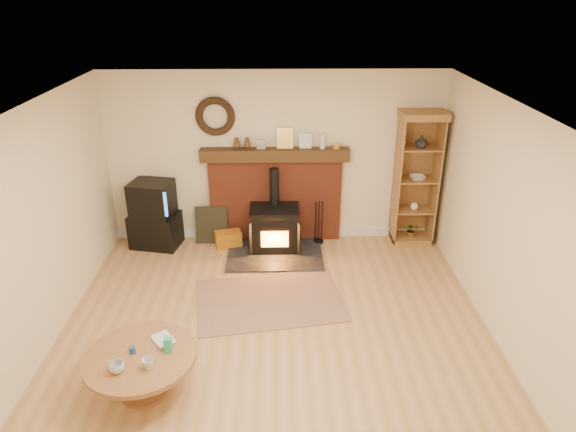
{
  "coord_description": "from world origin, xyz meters",
  "views": [
    {
      "loc": [
        0.06,
        -4.59,
        3.72
      ],
      "look_at": [
        0.16,
        1.0,
        1.15
      ],
      "focal_mm": 32.0,
      "sensor_mm": 36.0,
      "label": 1
    }
  ],
  "objects_px": {
    "wood_stove": "(275,230)",
    "tv_unit": "(154,216)",
    "coffee_table": "(141,362)",
    "curio_cabinet": "(416,179)"
  },
  "relations": [
    {
      "from": "coffee_table",
      "to": "wood_stove",
      "type": "bearing_deg",
      "value": 66.5
    },
    {
      "from": "wood_stove",
      "to": "tv_unit",
      "type": "xyz_separation_m",
      "value": [
        -1.82,
        0.2,
        0.17
      ]
    },
    {
      "from": "wood_stove",
      "to": "tv_unit",
      "type": "distance_m",
      "value": 1.84
    },
    {
      "from": "tv_unit",
      "to": "coffee_table",
      "type": "distance_m",
      "value": 3.19
    },
    {
      "from": "curio_cabinet",
      "to": "coffee_table",
      "type": "bearing_deg",
      "value": -136.44
    },
    {
      "from": "coffee_table",
      "to": "curio_cabinet",
      "type": "bearing_deg",
      "value": 43.56
    },
    {
      "from": "tv_unit",
      "to": "curio_cabinet",
      "type": "height_order",
      "value": "curio_cabinet"
    },
    {
      "from": "wood_stove",
      "to": "tv_unit",
      "type": "height_order",
      "value": "wood_stove"
    },
    {
      "from": "tv_unit",
      "to": "coffee_table",
      "type": "relative_size",
      "value": 0.96
    },
    {
      "from": "wood_stove",
      "to": "curio_cabinet",
      "type": "distance_m",
      "value": 2.24
    }
  ]
}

